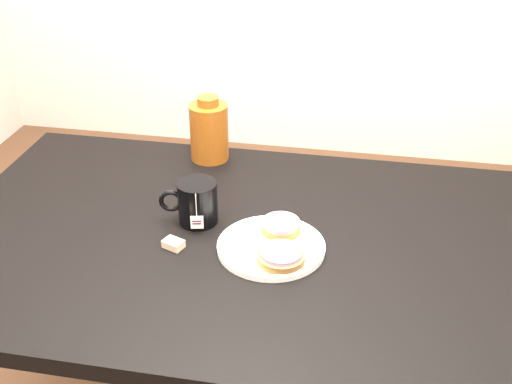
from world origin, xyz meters
TOP-DOWN VIEW (x-y plane):
  - table at (0.00, 0.00)m, footprint 1.40×0.90m
  - plate at (0.09, -0.04)m, footprint 0.24×0.24m
  - bagel_back at (0.10, 0.02)m, footprint 0.12×0.12m
  - bagel_front at (0.12, -0.10)m, footprint 0.14×0.14m
  - mug at (-0.10, 0.05)m, footprint 0.15×0.11m
  - teabag_pouch at (-0.13, -0.07)m, footprint 0.05×0.05m
  - bagel_package at (-0.16, 0.38)m, footprint 0.13×0.13m

SIDE VIEW (x-z plane):
  - table at x=0.00m, z-range 0.29..1.04m
  - teabag_pouch at x=-0.13m, z-range 0.75..0.77m
  - plate at x=0.09m, z-range 0.75..0.77m
  - bagel_front at x=0.12m, z-range 0.76..0.79m
  - bagel_back at x=0.10m, z-range 0.76..0.79m
  - mug at x=-0.10m, z-range 0.75..0.86m
  - bagel_package at x=-0.16m, z-range 0.74..0.93m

